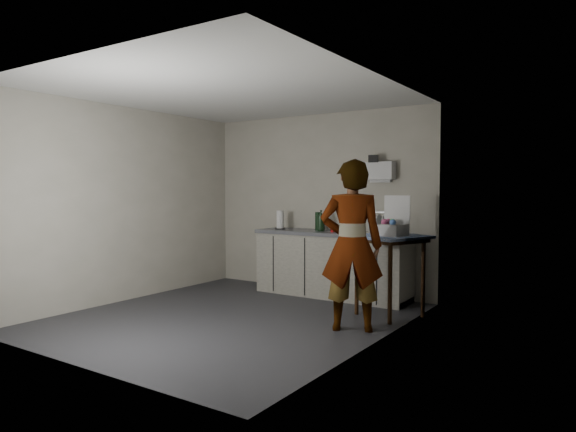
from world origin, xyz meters
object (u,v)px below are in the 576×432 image
Objects in this scene: side_table at (390,246)px; soap_bottle at (321,221)px; standing_man at (352,245)px; soda_can at (333,227)px; dish_rack at (381,229)px; dark_bottle at (318,221)px; paper_towel at (280,220)px; kitchen_counter at (332,266)px; bakery_box at (391,227)px.

side_table is 3.25× the size of soap_bottle.
side_table is 0.53× the size of standing_man.
side_table is 1.21m from soda_can.
dish_rack is at bearing 144.11° from side_table.
standing_man is 1.96m from dark_bottle.
standing_man is 6.61× the size of paper_towel.
dish_rack reaches higher than side_table.
standing_man is at bearing -54.58° from kitchen_counter.
paper_towel is (-0.57, -0.13, -0.00)m from dark_bottle.
dish_rack is at bearing -0.50° from kitchen_counter.
soda_can is 1.23m from bakery_box.
soap_bottle is at bearing 3.39° from paper_towel.
bakery_box is at bearing -26.68° from dark_bottle.
soap_bottle is at bearing -179.81° from dish_rack.
soda_can is 0.28× the size of dish_rack.
paper_towel is (-0.85, -0.05, 0.61)m from kitchen_counter.
bakery_box is at bearing -16.30° from paper_towel.
dish_rack reaches higher than paper_towel.
dish_rack is (0.69, 0.04, 0.01)m from soda_can.
standing_man is (-0.10, -0.81, 0.07)m from side_table.
soap_bottle is 0.13m from dark_bottle.
dish_rack is (-0.37, 0.59, 0.14)m from side_table.
side_table is at bearing -26.20° from dark_bottle.
standing_man is at bearing -36.32° from paper_towel.
kitchen_counter is 8.56× the size of dark_bottle.
standing_man is at bearing -78.91° from dish_rack.
standing_man is 1.83m from soap_bottle.
side_table is at bearing -15.80° from paper_towel.
paper_towel is at bearing -167.43° from dark_bottle.
dish_rack is at bearing 1.55° from paper_towel.
soda_can is 0.46× the size of dark_bottle.
dark_bottle is (-1.38, 0.68, 0.21)m from side_table.
kitchen_counter is 18.49× the size of soda_can.
paper_towel is 1.57m from dish_rack.
paper_towel reaches higher than soda_can.
kitchen_counter is 0.91m from dish_rack.
side_table is at bearing -124.18° from standing_man.
paper_towel is (-0.88, 0.00, 0.07)m from soda_can.
bakery_box is at bearing -27.95° from soda_can.
side_table is 0.82m from standing_man.
side_table is 2.24× the size of dish_rack.
paper_towel reaches higher than side_table.
dark_bottle is 1.56m from bakery_box.
soda_can reaches higher than kitchen_counter.
dark_bottle is (-0.10, 0.09, -0.02)m from soap_bottle.
standing_man is 1.43m from dish_rack.
dark_bottle is 0.96× the size of paper_towel.
dark_bottle is at bearing 158.46° from bakery_box.
soap_bottle is (-0.18, -0.01, 0.63)m from kitchen_counter.
soap_bottle reaches higher than paper_towel.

